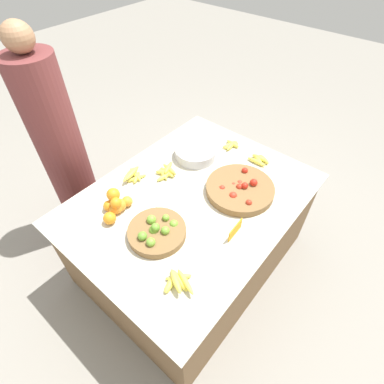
# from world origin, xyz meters

# --- Properties ---
(ground_plane) EXTENTS (12.00, 12.00, 0.00)m
(ground_plane) POSITION_xyz_m (0.00, 0.00, 0.00)
(ground_plane) COLOR gray
(market_table) EXTENTS (1.56, 1.19, 0.72)m
(market_table) POSITION_xyz_m (0.00, 0.00, 0.36)
(market_table) COLOR brown
(market_table) RESTS_ON ground_plane
(lime_bowl) EXTENTS (0.34, 0.34, 0.09)m
(lime_bowl) POSITION_xyz_m (-0.35, -0.04, 0.75)
(lime_bowl) COLOR olive
(lime_bowl) RESTS_ON market_table
(tomato_basket) EXTENTS (0.44, 0.44, 0.09)m
(tomato_basket) POSITION_xyz_m (0.24, -0.21, 0.75)
(tomato_basket) COLOR olive
(tomato_basket) RESTS_ON market_table
(orange_pile) EXTENTS (0.23, 0.16, 0.14)m
(orange_pile) POSITION_xyz_m (-0.39, 0.28, 0.77)
(orange_pile) COLOR orange
(orange_pile) RESTS_ON market_table
(metal_bowl) EXTENTS (0.30, 0.30, 0.07)m
(metal_bowl) POSITION_xyz_m (0.34, 0.25, 0.76)
(metal_bowl) COLOR silver
(metal_bowl) RESTS_ON market_table
(price_sign) EXTENTS (0.14, 0.01, 0.08)m
(price_sign) POSITION_xyz_m (-0.07, -0.38, 0.77)
(price_sign) COLOR orange
(price_sign) RESTS_ON market_table
(banana_bunch_front_right) EXTENTS (0.18, 0.15, 0.06)m
(banana_bunch_front_right) POSITION_xyz_m (-0.12, 0.42, 0.75)
(banana_bunch_front_right) COLOR #EFDB4C
(banana_bunch_front_right) RESTS_ON market_table
(banana_bunch_front_center) EXTENTS (0.12, 0.16, 0.04)m
(banana_bunch_front_center) POSITION_xyz_m (0.59, -0.14, 0.74)
(banana_bunch_front_center) COLOR #EFDB4C
(banana_bunch_front_center) RESTS_ON market_table
(banana_bunch_front_left) EXTENTS (0.17, 0.19, 0.06)m
(banana_bunch_front_left) POSITION_xyz_m (-0.50, -0.33, 0.75)
(banana_bunch_front_left) COLOR #EFDB4C
(banana_bunch_front_left) RESTS_ON market_table
(banana_bunch_middle_left) EXTENTS (0.19, 0.15, 0.06)m
(banana_bunch_middle_left) POSITION_xyz_m (0.05, 0.28, 0.75)
(banana_bunch_middle_left) COLOR #EFDB4C
(banana_bunch_middle_left) RESTS_ON market_table
(banana_bunch_middle_right) EXTENTS (0.15, 0.12, 0.03)m
(banana_bunch_middle_right) POSITION_xyz_m (0.61, 0.12, 0.74)
(banana_bunch_middle_right) COLOR #EFDB4C
(banana_bunch_middle_right) RESTS_ON market_table
(vendor_person) EXTENTS (0.32, 0.32, 1.65)m
(vendor_person) POSITION_xyz_m (-0.30, 0.98, 0.77)
(vendor_person) COLOR brown
(vendor_person) RESTS_ON ground_plane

